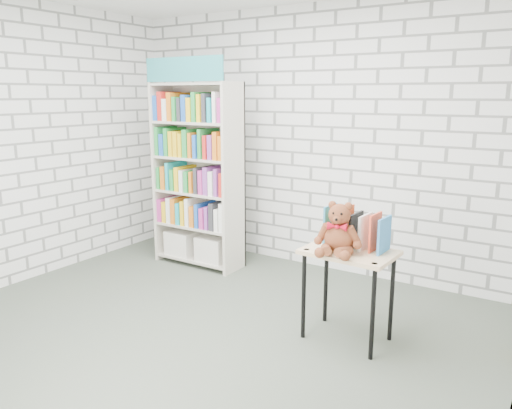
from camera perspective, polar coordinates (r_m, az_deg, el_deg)
The scene contains 6 objects.
ground at distance 4.18m, azimuth -6.82°, elevation -14.36°, with size 4.50×4.50×0.00m, color #454D41.
room_shell at distance 3.73m, azimuth -7.53°, elevation 10.90°, with size 4.52×4.02×2.81m.
bookshelf at distance 5.52m, azimuth -6.65°, elevation 3.50°, with size 1.00×0.39×2.25m.
display_table at distance 3.89m, azimuth 10.56°, elevation -6.60°, with size 0.70×0.51×0.73m.
table_books at distance 3.91m, azimuth 11.40°, elevation -2.81°, with size 0.48×0.23×0.28m.
teddy_bear at distance 3.74m, azimuth 9.38°, elevation -3.21°, with size 0.35×0.34×0.39m.
Camera 1 is at (2.40, -2.86, 1.88)m, focal length 35.00 mm.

